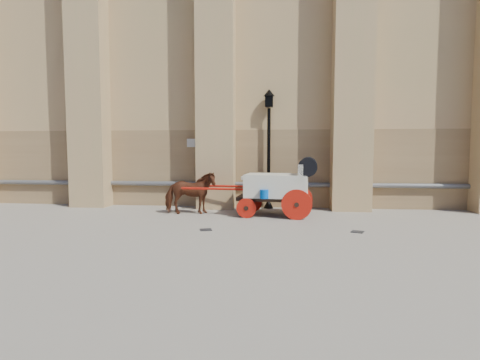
# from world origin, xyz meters

# --- Properties ---
(ground) EXTENTS (90.00, 90.00, 0.00)m
(ground) POSITION_xyz_m (0.00, 0.00, 0.00)
(ground) COLOR gray
(ground) RESTS_ON ground
(cathedral) EXTENTS (44.80, 9.20, 19.20)m
(cathedral) POSITION_xyz_m (2.07, 7.81, 9.01)
(cathedral) COLOR #A38958
(cathedral) RESTS_ON ground
(horse) EXTENTS (1.87, 1.12, 1.47)m
(horse) POSITION_xyz_m (-1.68, 2.15, 0.74)
(horse) COLOR brown
(horse) RESTS_ON ground
(carriage) EXTENTS (4.63, 1.69, 1.98)m
(carriage) POSITION_xyz_m (1.46, 2.14, 1.07)
(carriage) COLOR black
(carriage) RESTS_ON ground
(street_lamp) EXTENTS (0.42, 0.42, 4.49)m
(street_lamp) POSITION_xyz_m (0.99, 3.76, 2.40)
(street_lamp) COLOR black
(street_lamp) RESTS_ON ground
(drain_grate_near) EXTENTS (0.40, 0.40, 0.01)m
(drain_grate_near) POSITION_xyz_m (-0.64, -0.36, 0.01)
(drain_grate_near) COLOR black
(drain_grate_near) RESTS_ON ground
(drain_grate_far) EXTENTS (0.42, 0.42, 0.01)m
(drain_grate_far) POSITION_xyz_m (3.50, -0.19, 0.01)
(drain_grate_far) COLOR black
(drain_grate_far) RESTS_ON ground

